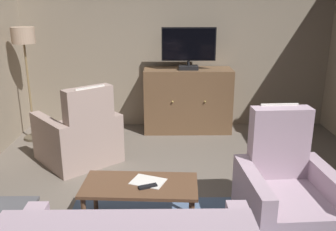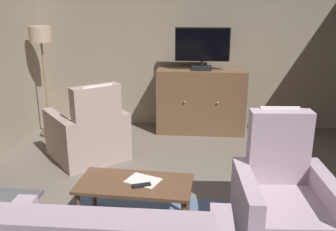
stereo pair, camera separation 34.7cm
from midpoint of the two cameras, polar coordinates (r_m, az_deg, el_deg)
name	(u,v)px [view 1 (the left image)]	position (r m, az deg, el deg)	size (l,w,h in m)	color
ground_plane	(186,216)	(3.82, 0.11, -15.41)	(5.61, 6.27, 0.04)	#665B51
wall_back	(177,48)	(6.14, -0.29, 10.34)	(5.61, 0.10, 2.60)	gray
tv_cabinet	(188,102)	(5.96, 1.39, 2.15)	(1.39, 0.56, 1.02)	#4A3523
television	(189,47)	(5.74, 1.47, 10.49)	(0.83, 0.20, 0.65)	black
coffee_table	(140,189)	(3.47, -7.26, -11.26)	(1.08, 0.58, 0.45)	brown
tv_remote	(148,186)	(3.37, -6.16, -10.92)	(0.17, 0.05, 0.02)	black
folded_newspaper	(148,181)	(3.47, -6.00, -10.17)	(0.30, 0.22, 0.01)	silver
armchair_angled_to_table	(286,197)	(3.56, 15.16, -12.11)	(0.87, 0.94, 1.12)	#AD93A3
armchair_near_window	(79,137)	(5.01, -15.51, -3.29)	(1.25, 1.25, 1.08)	#A3897F
floor_lamp	(25,51)	(5.84, -22.90, 9.11)	(0.33, 0.33, 1.69)	#4C4233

